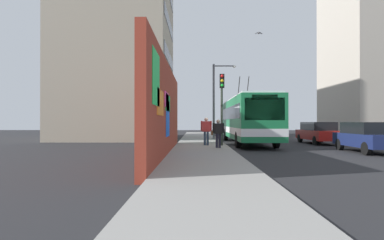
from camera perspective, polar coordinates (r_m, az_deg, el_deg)
ground_plane at (r=19.01m, az=6.57°, el=-5.15°), size 80.00×80.00×0.00m
sidewalk_slab at (r=18.91m, az=1.72°, el=-4.95°), size 48.00×3.20×0.15m
graffiti_wall at (r=14.65m, az=-4.83°, el=1.79°), size 13.51×0.32×4.27m
building_far_left at (r=30.68m, az=-13.30°, el=11.81°), size 10.80×9.50×16.08m
building_far_right at (r=39.78m, az=29.61°, el=10.08°), size 10.30×7.23×17.50m
city_bus at (r=23.02m, az=10.03°, el=0.27°), size 11.87×2.60×5.09m
parked_car_navy at (r=18.57m, az=29.49°, el=-2.65°), size 4.16×1.82×1.58m
parked_car_red at (r=24.40m, az=22.20°, el=-2.09°), size 4.76×1.83×1.58m
pedestrian_midblock at (r=19.17m, az=2.64°, el=-1.63°), size 0.23×0.68×1.71m
pedestrian_at_curb at (r=17.34m, az=4.81°, el=-2.11°), size 0.22×0.72×1.57m
traffic_light at (r=18.97m, az=5.51°, el=4.15°), size 0.49×0.28×4.37m
street_lamp at (r=25.78m, az=4.53°, el=4.49°), size 0.44×1.93×6.22m
flying_pigeons at (r=21.64m, az=8.28°, el=19.66°), size 8.27×4.95×1.16m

